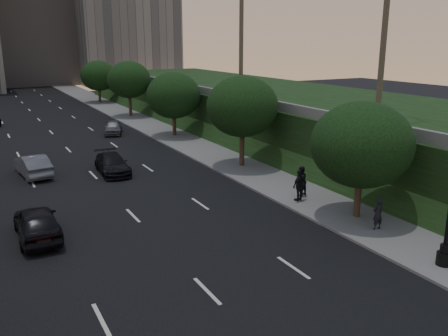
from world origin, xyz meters
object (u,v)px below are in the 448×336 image
sedan_mid_left (33,165)px  pedestrian_c (299,185)px  sedan_near_left (37,223)px  pedestrian_a (378,214)px  sedan_near_right (112,164)px  pedestrian_b (301,181)px  sedan_far_right (113,127)px

sedan_mid_left → pedestrian_c: size_ratio=2.50×
sedan_near_left → pedestrian_a: size_ratio=2.91×
sedan_near_right → pedestrian_b: size_ratio=2.60×
pedestrian_b → sedan_near_right: bearing=-68.0°
sedan_far_right → pedestrian_b: size_ratio=2.26×
sedan_near_right → sedan_far_right: bearing=77.4°
sedan_mid_left → sedan_near_right: sedan_mid_left is taller
pedestrian_b → pedestrian_c: pedestrian_c is taller
pedestrian_c → pedestrian_a: bearing=83.1°
sedan_near_left → pedestrian_c: size_ratio=2.54×
sedan_near_left → sedan_near_right: sedan_near_left is taller
sedan_near_left → sedan_mid_left: sedan_near_left is taller
sedan_mid_left → sedan_near_right: bearing=152.2°
sedan_near_right → pedestrian_c: pedestrian_c is taller
pedestrian_c → sedan_near_left: bearing=-22.3°
pedestrian_a → pedestrian_b: (-0.14, 5.99, 0.10)m
sedan_mid_left → pedestrian_c: (12.83, -13.33, 0.31)m
sedan_mid_left → sedan_near_right: size_ratio=0.98×
sedan_far_right → pedestrian_a: pedestrian_a is taller
sedan_near_left → sedan_far_right: sedan_near_left is taller
sedan_far_right → pedestrian_b: pedestrian_b is taller
sedan_near_left → sedan_mid_left: 11.60m
sedan_mid_left → sedan_near_right: 5.39m
sedan_near_left → pedestrian_c: pedestrian_c is taller
sedan_near_right → pedestrian_b: 13.61m
pedestrian_a → pedestrian_b: size_ratio=0.89×
sedan_mid_left → sedan_far_right: (9.07, 12.34, -0.07)m
sedan_near_left → pedestrian_b: pedestrian_b is taller
sedan_far_right → sedan_near_right: bearing=-87.3°
sedan_near_right → pedestrian_b: bearing=-48.7°
sedan_near_left → sedan_far_right: size_ratio=1.15×
sedan_near_right → pedestrian_b: pedestrian_b is taller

